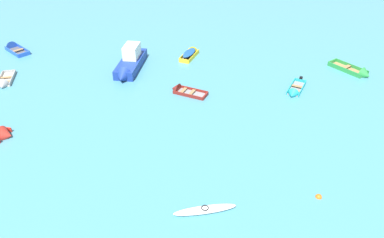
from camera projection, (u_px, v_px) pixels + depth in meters
name	position (u px, v px, depth m)	size (l,w,h in m)	color
rowboat_green_near_right	(358.00, 72.00, 35.97)	(4.16, 3.79, 1.29)	#99754C
rowboat_maroon_back_row_right	(181.00, 90.00, 33.05)	(3.59, 1.88, 1.15)	gray
kayak_white_midfield_left	(205.00, 210.00, 21.14)	(3.69, 2.05, 0.36)	white
rowboat_yellow_near_left	(191.00, 53.00, 39.69)	(1.60, 3.67, 1.05)	#4C4C51
rowboat_blue_outer_left	(13.00, 48.00, 41.14)	(3.98, 3.07, 1.27)	#4C4C51
rowboat_grey_far_back	(4.00, 83.00, 34.17)	(2.56, 3.68, 1.14)	beige
motor_launch_deep_blue_far_right	(130.00, 63.00, 36.56)	(2.54, 6.94, 2.55)	navy
rowboat_turquoise_foreground_center	(294.00, 91.00, 32.83)	(1.86, 3.69, 1.02)	gray
mooring_buoy_far_field	(319.00, 197.00, 22.20)	(0.40, 0.40, 0.40)	orange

